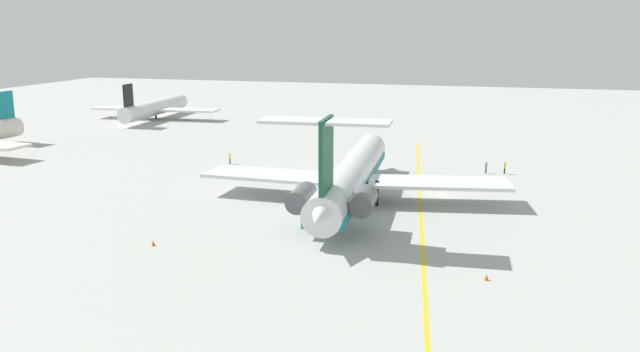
{
  "coord_description": "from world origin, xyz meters",
  "views": [
    {
      "loc": [
        -80.67,
        -7.04,
        20.82
      ],
      "look_at": [
        -5.47,
        13.91,
        2.91
      ],
      "focal_mm": 36.83,
      "sensor_mm": 36.0,
      "label": 1
    }
  ],
  "objects_px": {
    "ground_crew_near_tail": "(505,166)",
    "safety_cone_wingtip": "(486,277)",
    "safety_cone_nose": "(153,243)",
    "ground_crew_portside": "(486,166)",
    "main_jetliner": "(350,176)",
    "airliner_mid_right": "(157,107)",
    "ground_crew_near_nose": "(230,157)"
  },
  "relations": [
    {
      "from": "ground_crew_near_nose",
      "to": "safety_cone_nose",
      "type": "bearing_deg",
      "value": 109.46
    },
    {
      "from": "ground_crew_near_tail",
      "to": "safety_cone_wingtip",
      "type": "height_order",
      "value": "ground_crew_near_tail"
    },
    {
      "from": "airliner_mid_right",
      "to": "ground_crew_near_nose",
      "type": "xyz_separation_m",
      "value": [
        -42.42,
        -36.14,
        -1.57
      ]
    },
    {
      "from": "ground_crew_near_nose",
      "to": "ground_crew_portside",
      "type": "bearing_deg",
      "value": -167.16
    },
    {
      "from": "ground_crew_near_tail",
      "to": "safety_cone_wingtip",
      "type": "distance_m",
      "value": 42.41
    },
    {
      "from": "airliner_mid_right",
      "to": "safety_cone_wingtip",
      "type": "height_order",
      "value": "airliner_mid_right"
    },
    {
      "from": "safety_cone_nose",
      "to": "ground_crew_near_nose",
      "type": "bearing_deg",
      "value": 12.19
    },
    {
      "from": "main_jetliner",
      "to": "ground_crew_near_nose",
      "type": "distance_m",
      "value": 29.26
    },
    {
      "from": "ground_crew_portside",
      "to": "safety_cone_wingtip",
      "type": "distance_m",
      "value": 42.06
    },
    {
      "from": "airliner_mid_right",
      "to": "ground_crew_near_nose",
      "type": "distance_m",
      "value": 55.75
    },
    {
      "from": "main_jetliner",
      "to": "ground_crew_near_tail",
      "type": "height_order",
      "value": "main_jetliner"
    },
    {
      "from": "ground_crew_near_nose",
      "to": "ground_crew_near_tail",
      "type": "bearing_deg",
      "value": -167.02
    },
    {
      "from": "main_jetliner",
      "to": "airliner_mid_right",
      "type": "xyz_separation_m",
      "value": [
        60.18,
        59.28,
        -0.73
      ]
    },
    {
      "from": "safety_cone_nose",
      "to": "safety_cone_wingtip",
      "type": "xyz_separation_m",
      "value": [
        -0.46,
        -31.42,
        0.0
      ]
    },
    {
      "from": "ground_crew_near_tail",
      "to": "airliner_mid_right",
      "type": "bearing_deg",
      "value": 8.75
    },
    {
      "from": "airliner_mid_right",
      "to": "safety_cone_nose",
      "type": "relative_size",
      "value": 54.74
    },
    {
      "from": "ground_crew_near_nose",
      "to": "airliner_mid_right",
      "type": "bearing_deg",
      "value": -42.3
    },
    {
      "from": "airliner_mid_right",
      "to": "main_jetliner",
      "type": "bearing_deg",
      "value": -138.85
    },
    {
      "from": "main_jetliner",
      "to": "safety_cone_nose",
      "type": "xyz_separation_m",
      "value": [
        -20.08,
        14.96,
        -3.11
      ]
    },
    {
      "from": "ground_crew_near_tail",
      "to": "safety_cone_nose",
      "type": "distance_m",
      "value": 53.19
    },
    {
      "from": "main_jetliner",
      "to": "ground_crew_portside",
      "type": "distance_m",
      "value": 26.4
    },
    {
      "from": "ground_crew_near_tail",
      "to": "safety_cone_nose",
      "type": "relative_size",
      "value": 3.21
    },
    {
      "from": "airliner_mid_right",
      "to": "ground_crew_near_tail",
      "type": "bearing_deg",
      "value": -119.87
    },
    {
      "from": "main_jetliner",
      "to": "airliner_mid_right",
      "type": "distance_m",
      "value": 84.47
    },
    {
      "from": "safety_cone_nose",
      "to": "ground_crew_portside",
      "type": "bearing_deg",
      "value": -35.92
    },
    {
      "from": "ground_crew_portside",
      "to": "safety_cone_nose",
      "type": "height_order",
      "value": "ground_crew_portside"
    },
    {
      "from": "safety_cone_nose",
      "to": "main_jetliner",
      "type": "bearing_deg",
      "value": -36.69
    },
    {
      "from": "main_jetliner",
      "to": "safety_cone_nose",
      "type": "distance_m",
      "value": 25.23
    },
    {
      "from": "ground_crew_portside",
      "to": "safety_cone_nose",
      "type": "bearing_deg",
      "value": -79.58
    },
    {
      "from": "ground_crew_portside",
      "to": "safety_cone_wingtip",
      "type": "height_order",
      "value": "ground_crew_portside"
    },
    {
      "from": "main_jetliner",
      "to": "airliner_mid_right",
      "type": "height_order",
      "value": "main_jetliner"
    },
    {
      "from": "ground_crew_near_nose",
      "to": "ground_crew_near_tail",
      "type": "height_order",
      "value": "ground_crew_near_tail"
    }
  ]
}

